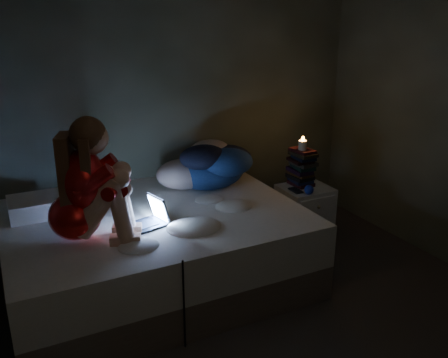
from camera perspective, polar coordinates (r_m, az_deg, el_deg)
floor at (r=3.27m, az=7.51°, el=-19.04°), size 3.60×3.80×0.02m
wall_back at (r=4.33m, az=-6.08°, el=9.72°), size 3.60×0.02×2.60m
bed at (r=3.76m, az=-8.05°, el=-8.07°), size 2.13×1.60×0.59m
pillow at (r=3.80m, az=-20.75°, el=-2.94°), size 0.46×0.33×0.13m
woman at (r=3.16m, az=-17.61°, el=-0.25°), size 0.59×0.49×0.83m
laptop at (r=3.37m, az=-9.55°, el=-3.96°), size 0.35×0.28×0.21m
clothes_pile at (r=4.11m, az=-1.83°, el=1.92°), size 0.78×0.70×0.39m
nightstand at (r=4.36m, az=9.42°, el=-4.39°), size 0.42×0.38×0.56m
book_stack at (r=4.25m, az=9.14°, el=1.39°), size 0.19×0.25×0.33m
candle at (r=4.20m, az=9.28°, el=4.07°), size 0.07×0.07×0.08m
phone at (r=4.15m, az=8.49°, el=-1.35°), size 0.07×0.14×0.01m
blue_orb at (r=4.09m, az=10.05°, el=-1.25°), size 0.08×0.08×0.08m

